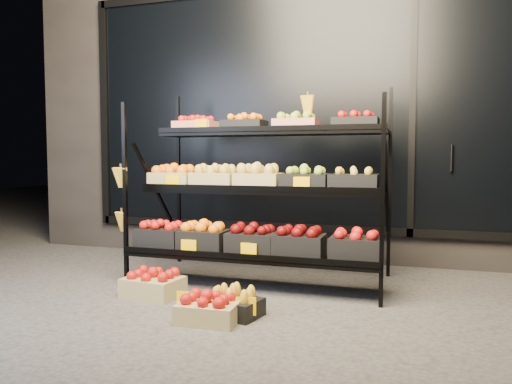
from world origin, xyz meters
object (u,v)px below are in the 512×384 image
(floor_crate_left, at_px, (153,283))
(floor_crate_midright, at_px, (209,308))
(floor_crate_midleft, at_px, (234,303))
(display_rack, at_px, (258,189))

(floor_crate_left, xyz_separation_m, floor_crate_midright, (0.64, -0.43, -0.01))
(floor_crate_left, xyz_separation_m, floor_crate_midleft, (0.75, -0.26, -0.01))
(display_rack, distance_m, floor_crate_midleft, 1.16)
(floor_crate_left, bearing_deg, floor_crate_midright, -26.05)
(floor_crate_midright, bearing_deg, display_rack, 88.42)
(display_rack, height_order, floor_crate_midright, display_rack)
(display_rack, height_order, floor_crate_left, display_rack)
(display_rack, height_order, floor_crate_midleft, display_rack)
(floor_crate_midright, bearing_deg, floor_crate_left, 143.89)
(floor_crate_left, distance_m, floor_crate_midleft, 0.79)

